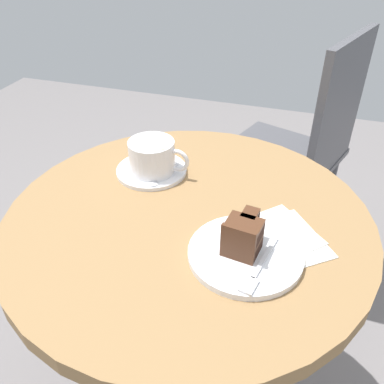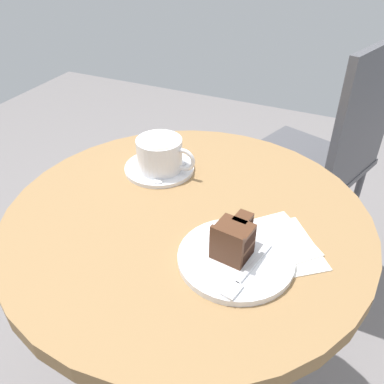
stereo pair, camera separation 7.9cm
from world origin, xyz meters
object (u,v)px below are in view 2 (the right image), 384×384
(saucer, at_px, (160,168))
(coffee_cup, at_px, (160,154))
(cafe_chair, at_px, (328,151))
(napkin, at_px, (274,245))
(cake_plate, at_px, (236,258))
(fork, at_px, (244,276))
(teaspoon, at_px, (166,176))
(cake_slice, at_px, (234,239))

(saucer, bearing_deg, coffee_cup, -37.72)
(cafe_chair, bearing_deg, coffee_cup, -9.85)
(saucer, relative_size, napkin, 0.77)
(cake_plate, bearing_deg, fork, -56.04)
(saucer, distance_m, coffee_cup, 0.04)
(teaspoon, relative_size, cake_plate, 0.51)
(saucer, distance_m, fork, 0.38)
(coffee_cup, relative_size, napkin, 0.66)
(coffee_cup, height_order, teaspoon, coffee_cup)
(teaspoon, height_order, cake_plate, teaspoon)
(cake_plate, xyz_separation_m, cake_slice, (-0.01, 0.00, 0.04))
(saucer, height_order, cake_plate, cake_plate)
(coffee_cup, height_order, cafe_chair, cafe_chair)
(fork, height_order, cafe_chair, cafe_chair)
(fork, relative_size, cafe_chair, 0.16)
(fork, relative_size, napkin, 0.69)
(coffee_cup, relative_size, cake_plate, 0.69)
(coffee_cup, relative_size, cafe_chair, 0.15)
(coffee_cup, height_order, cake_slice, coffee_cup)
(coffee_cup, bearing_deg, cafe_chair, 60.97)
(napkin, bearing_deg, cake_slice, -133.01)
(fork, distance_m, cafe_chair, 0.82)
(fork, xyz_separation_m, napkin, (0.02, 0.10, -0.01))
(coffee_cup, xyz_separation_m, cafe_chair, (0.31, 0.56, -0.21))
(coffee_cup, distance_m, cafe_chair, 0.67)
(saucer, bearing_deg, cake_plate, -38.33)
(cake_slice, bearing_deg, fork, -52.18)
(cafe_chair, bearing_deg, fork, 16.87)
(teaspoon, xyz_separation_m, napkin, (0.27, -0.11, -0.01))
(cake_plate, bearing_deg, cafe_chair, 85.47)
(cake_plate, distance_m, fork, 0.05)
(saucer, height_order, teaspoon, teaspoon)
(cake_plate, bearing_deg, napkin, 52.18)
(cake_slice, distance_m, fork, 0.06)
(cake_slice, relative_size, cafe_chair, 0.09)
(napkin, height_order, cafe_chair, cafe_chair)
(coffee_cup, distance_m, napkin, 0.33)
(coffee_cup, bearing_deg, napkin, -24.17)
(teaspoon, relative_size, napkin, 0.49)
(saucer, distance_m, cake_plate, 0.33)
(coffee_cup, height_order, napkin, coffee_cup)
(coffee_cup, distance_m, fork, 0.37)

